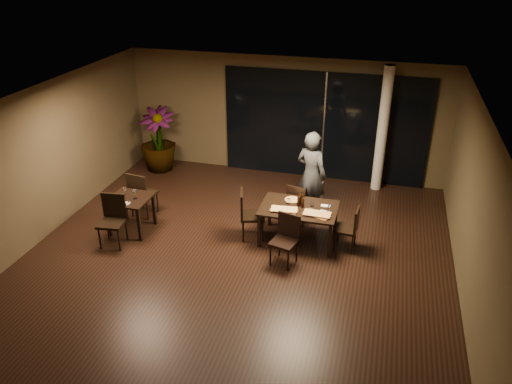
# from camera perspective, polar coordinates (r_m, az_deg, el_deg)

# --- Properties ---
(ground) EXTENTS (8.00, 8.00, 0.00)m
(ground) POSITION_cam_1_polar(r_m,az_deg,el_deg) (9.73, -1.98, -7.08)
(ground) COLOR black
(ground) RESTS_ON ground
(wall_back) EXTENTS (8.00, 0.10, 3.00)m
(wall_back) POSITION_cam_1_polar(r_m,az_deg,el_deg) (12.64, 3.33, 8.62)
(wall_back) COLOR #493D27
(wall_back) RESTS_ON ground
(wall_front) EXTENTS (8.00, 0.10, 3.00)m
(wall_front) POSITION_cam_1_polar(r_m,az_deg,el_deg) (5.88, -14.24, -15.91)
(wall_front) COLOR #493D27
(wall_front) RESTS_ON ground
(wall_left) EXTENTS (0.10, 8.00, 3.00)m
(wall_left) POSITION_cam_1_polar(r_m,az_deg,el_deg) (10.81, -23.14, 3.26)
(wall_left) COLOR #493D27
(wall_left) RESTS_ON ground
(wall_right) EXTENTS (0.10, 8.00, 3.00)m
(wall_right) POSITION_cam_1_polar(r_m,az_deg,el_deg) (8.80, 24.00, -2.18)
(wall_right) COLOR #493D27
(wall_right) RESTS_ON ground
(ceiling) EXTENTS (8.00, 8.00, 0.04)m
(ceiling) POSITION_cam_1_polar(r_m,az_deg,el_deg) (8.44, -2.30, 10.23)
(ceiling) COLOR silver
(ceiling) RESTS_ON wall_back
(window_panel) EXTENTS (5.00, 0.06, 2.70)m
(window_panel) POSITION_cam_1_polar(r_m,az_deg,el_deg) (12.45, 7.76, 7.40)
(window_panel) COLOR black
(window_panel) RESTS_ON ground
(column) EXTENTS (0.24, 0.24, 3.00)m
(column) POSITION_cam_1_polar(r_m,az_deg,el_deg) (12.02, 14.25, 6.88)
(column) COLOR silver
(column) RESTS_ON ground
(main_table) EXTENTS (1.50, 1.00, 0.75)m
(main_table) POSITION_cam_1_polar(r_m,az_deg,el_deg) (9.85, 4.90, -2.14)
(main_table) COLOR black
(main_table) RESTS_ON ground
(side_table) EXTENTS (0.80, 0.80, 0.75)m
(side_table) POSITION_cam_1_polar(r_m,az_deg,el_deg) (10.51, -14.16, -1.26)
(side_table) COLOR black
(side_table) RESTS_ON ground
(chair_main_far) EXTENTS (0.51, 0.51, 0.92)m
(chair_main_far) POSITION_cam_1_polar(r_m,az_deg,el_deg) (10.51, 4.80, -1.17)
(chair_main_far) COLOR black
(chair_main_far) RESTS_ON ground
(chair_main_near) EXTENTS (0.54, 0.54, 0.96)m
(chair_main_near) POSITION_cam_1_polar(r_m,az_deg,el_deg) (9.26, 3.45, -5.10)
(chair_main_near) COLOR black
(chair_main_near) RESTS_ON ground
(chair_main_left) EXTENTS (0.59, 0.59, 1.03)m
(chair_main_left) POSITION_cam_1_polar(r_m,az_deg,el_deg) (9.97, -0.91, -2.31)
(chair_main_left) COLOR black
(chair_main_left) RESTS_ON ground
(chair_main_right) EXTENTS (0.45, 0.45, 0.90)m
(chair_main_right) POSITION_cam_1_polar(r_m,az_deg,el_deg) (9.80, 10.73, -3.88)
(chair_main_right) COLOR black
(chair_main_right) RESTS_ON ground
(chair_side_far) EXTENTS (0.54, 0.54, 1.04)m
(chair_side_far) POSITION_cam_1_polar(r_m,az_deg,el_deg) (11.02, -13.02, -0.03)
(chair_side_far) COLOR black
(chair_side_far) RESTS_ON ground
(chair_side_near) EXTENTS (0.54, 0.54, 1.03)m
(chair_side_near) POSITION_cam_1_polar(r_m,az_deg,el_deg) (10.19, -16.04, -2.76)
(chair_side_near) COLOR black
(chair_side_near) RESTS_ON ground
(diner) EXTENTS (0.78, 0.66, 1.95)m
(diner) POSITION_cam_1_polar(r_m,az_deg,el_deg) (10.66, 6.33, 1.93)
(diner) COLOR #2E3033
(diner) RESTS_ON ground
(potted_plant) EXTENTS (0.95, 0.95, 1.66)m
(potted_plant) POSITION_cam_1_polar(r_m,az_deg,el_deg) (13.22, -11.15, 5.90)
(potted_plant) COLOR #26531B
(potted_plant) RESTS_ON ground
(pizza_board_left) EXTENTS (0.56, 0.33, 0.01)m
(pizza_board_left) POSITION_cam_1_polar(r_m,az_deg,el_deg) (9.67, 3.22, -2.10)
(pizza_board_left) COLOR #4D3218
(pizza_board_left) RESTS_ON main_table
(pizza_board_right) EXTENTS (0.58, 0.45, 0.01)m
(pizza_board_right) POSITION_cam_1_polar(r_m,az_deg,el_deg) (9.57, 6.99, -2.58)
(pizza_board_right) COLOR #462916
(pizza_board_right) RESTS_ON main_table
(oblong_pizza_left) EXTENTS (0.51, 0.28, 0.02)m
(oblong_pizza_left) POSITION_cam_1_polar(r_m,az_deg,el_deg) (9.66, 3.22, -2.01)
(oblong_pizza_left) COLOR #6A090C
(oblong_pizza_left) RESTS_ON pizza_board_left
(oblong_pizza_right) EXTENTS (0.51, 0.26, 0.02)m
(oblong_pizza_right) POSITION_cam_1_polar(r_m,az_deg,el_deg) (9.57, 6.99, -2.50)
(oblong_pizza_right) COLOR maroon
(oblong_pizza_right) RESTS_ON pizza_board_right
(round_pizza) EXTENTS (0.29, 0.29, 0.01)m
(round_pizza) POSITION_cam_1_polar(r_m,az_deg,el_deg) (10.06, 4.16, -0.91)
(round_pizza) COLOR #A82812
(round_pizza) RESTS_ON main_table
(bottle_a) EXTENTS (0.06, 0.06, 0.27)m
(bottle_a) POSITION_cam_1_polar(r_m,az_deg,el_deg) (9.79, 4.89, -0.94)
(bottle_a) COLOR black
(bottle_a) RESTS_ON main_table
(bottle_b) EXTENTS (0.06, 0.06, 0.26)m
(bottle_b) POSITION_cam_1_polar(r_m,az_deg,el_deg) (9.76, 5.36, -1.10)
(bottle_b) COLOR black
(bottle_b) RESTS_ON main_table
(bottle_c) EXTENTS (0.07, 0.07, 0.31)m
(bottle_c) POSITION_cam_1_polar(r_m,az_deg,el_deg) (9.83, 5.23, -0.68)
(bottle_c) COLOR black
(bottle_c) RESTS_ON main_table
(tumbler_left) EXTENTS (0.08, 0.08, 0.10)m
(tumbler_left) POSITION_cam_1_polar(r_m,az_deg,el_deg) (9.92, 3.73, -1.06)
(tumbler_left) COLOR white
(tumbler_left) RESTS_ON main_table
(tumbler_right) EXTENTS (0.07, 0.07, 0.09)m
(tumbler_right) POSITION_cam_1_polar(r_m,az_deg,el_deg) (9.87, 6.41, -1.38)
(tumbler_right) COLOR white
(tumbler_right) RESTS_ON main_table
(napkin_near) EXTENTS (0.19, 0.13, 0.01)m
(napkin_near) POSITION_cam_1_polar(r_m,az_deg,el_deg) (9.69, 7.81, -2.26)
(napkin_near) COLOR silver
(napkin_near) RESTS_ON main_table
(napkin_far) EXTENTS (0.19, 0.11, 0.01)m
(napkin_far) POSITION_cam_1_polar(r_m,az_deg,el_deg) (9.91, 7.96, -1.59)
(napkin_far) COLOR white
(napkin_far) RESTS_ON main_table
(wine_glass_a) EXTENTS (0.08, 0.08, 0.17)m
(wine_glass_a) POSITION_cam_1_polar(r_m,az_deg,el_deg) (10.55, -14.77, 0.05)
(wine_glass_a) COLOR white
(wine_glass_a) RESTS_ON side_table
(wine_glass_b) EXTENTS (0.09, 0.09, 0.19)m
(wine_glass_b) POSITION_cam_1_polar(r_m,az_deg,el_deg) (10.36, -13.73, -0.26)
(wine_glass_b) COLOR white
(wine_glass_b) RESTS_ON side_table
(side_napkin) EXTENTS (0.20, 0.14, 0.01)m
(side_napkin) POSITION_cam_1_polar(r_m,az_deg,el_deg) (10.25, -14.74, -1.24)
(side_napkin) COLOR white
(side_napkin) RESTS_ON side_table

